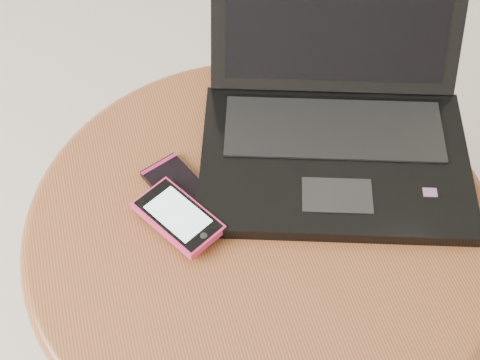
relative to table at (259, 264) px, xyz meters
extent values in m
cylinder|color=#5D290F|center=(0.00, 0.00, -0.14)|extent=(0.10, 0.10, 0.45)
cylinder|color=brown|center=(0.00, 0.00, 0.09)|extent=(0.61, 0.61, 0.03)
torus|color=brown|center=(0.00, 0.00, 0.09)|extent=(0.64, 0.64, 0.03)
cube|color=black|center=(0.13, 0.07, 0.12)|extent=(0.44, 0.36, 0.02)
cube|color=black|center=(0.14, 0.11, 0.13)|extent=(0.33, 0.20, 0.00)
cube|color=black|center=(0.11, 0.00, 0.13)|extent=(0.11, 0.08, 0.00)
cube|color=red|center=(0.23, -0.03, 0.13)|extent=(0.02, 0.02, 0.00)
cube|color=black|center=(0.18, 0.24, 0.23)|extent=(0.38, 0.21, 0.21)
cube|color=black|center=(0.18, 0.23, 0.23)|extent=(0.33, 0.18, 0.17)
cube|color=black|center=(-0.09, 0.08, 0.11)|extent=(0.10, 0.12, 0.01)
cube|color=#9E1E54|center=(-0.11, 0.12, 0.12)|extent=(0.06, 0.03, 0.00)
cube|color=#CF295B|center=(-0.11, 0.02, 0.12)|extent=(0.11, 0.13, 0.01)
cube|color=black|center=(-0.11, 0.02, 0.13)|extent=(0.11, 0.12, 0.00)
cube|color=silver|center=(-0.11, 0.02, 0.13)|extent=(0.08, 0.09, 0.00)
cylinder|color=black|center=(-0.08, -0.02, 0.13)|extent=(0.01, 0.01, 0.00)
camera|label=1|loc=(-0.17, -0.53, 0.91)|focal=54.45mm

